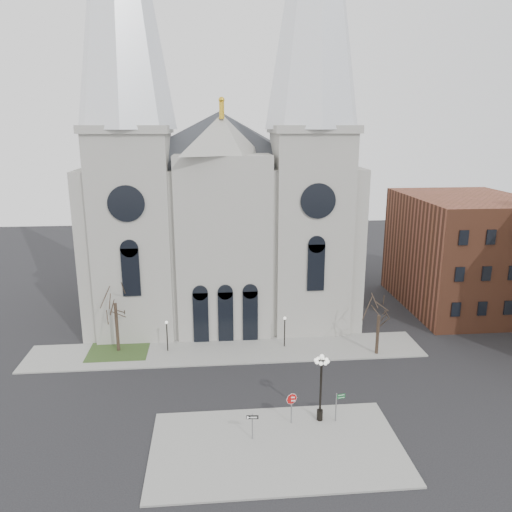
{
  "coord_description": "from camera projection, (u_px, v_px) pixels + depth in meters",
  "views": [
    {
      "loc": [
        -1.3,
        -35.77,
        22.46
      ],
      "look_at": [
        2.71,
        8.0,
        10.85
      ],
      "focal_mm": 35.0,
      "sensor_mm": 36.0,
      "label": 1
    }
  ],
  "objects": [
    {
      "name": "bg_building_brick",
      "position": [
        463.0,
        252.0,
        62.34
      ],
      "size": [
        14.0,
        18.0,
        14.0
      ],
      "primitive_type": "cube",
      "color": "brown",
      "rests_on": "ground"
    },
    {
      "name": "tree_right",
      "position": [
        379.0,
        313.0,
        49.14
      ],
      "size": [
        3.2,
        3.2,
        6.0
      ],
      "color": "#2D2119",
      "rests_on": "ground"
    },
    {
      "name": "globe_lamp",
      "position": [
        321.0,
        379.0,
        38.03
      ],
      "size": [
        1.54,
        1.54,
        5.58
      ],
      "rotation": [
        0.0,
        0.0,
        -0.35
      ],
      "color": "black",
      "rests_on": "sidewalk_near"
    },
    {
      "name": "stop_sign",
      "position": [
        292.0,
        402.0,
        38.04
      ],
      "size": [
        0.92,
        0.1,
        2.56
      ],
      "rotation": [
        0.0,
        0.0,
        -0.04
      ],
      "color": "slate",
      "rests_on": "sidewalk_near"
    },
    {
      "name": "cathedral",
      "position": [
        221.0,
        160.0,
        57.58
      ],
      "size": [
        33.0,
        26.66,
        54.0
      ],
      "color": "#A29F97",
      "rests_on": "ground"
    },
    {
      "name": "ped_lamp_right",
      "position": [
        285.0,
        327.0,
        51.3
      ],
      "size": [
        0.32,
        0.32,
        3.26
      ],
      "color": "black",
      "rests_on": "sidewalk_far"
    },
    {
      "name": "ground",
      "position": [
        232.0,
        411.0,
        40.29
      ],
      "size": [
        160.0,
        160.0,
        0.0
      ],
      "primitive_type": "plane",
      "color": "black",
      "rests_on": "ground"
    },
    {
      "name": "tree_left",
      "position": [
        115.0,
        300.0,
        49.45
      ],
      "size": [
        3.2,
        3.2,
        7.5
      ],
      "color": "#2D2119",
      "rests_on": "ground"
    },
    {
      "name": "ped_lamp_left",
      "position": [
        167.0,
        331.0,
        50.24
      ],
      "size": [
        0.32,
        0.32,
        3.26
      ],
      "color": "black",
      "rests_on": "sidewalk_far"
    },
    {
      "name": "street_name_sign",
      "position": [
        337.0,
        405.0,
        38.43
      ],
      "size": [
        0.75,
        0.2,
        2.37
      ],
      "rotation": [
        0.0,
        0.0,
        0.19
      ],
      "color": "slate",
      "rests_on": "sidewalk_near"
    },
    {
      "name": "one_way_sign",
      "position": [
        252.0,
        422.0,
        36.21
      ],
      "size": [
        0.9,
        0.12,
        2.05
      ],
      "rotation": [
        0.0,
        0.0,
        -0.09
      ],
      "color": "slate",
      "rests_on": "sidewalk_near"
    },
    {
      "name": "sidewalk_near",
      "position": [
        277.0,
        447.0,
        35.73
      ],
      "size": [
        18.0,
        10.0,
        0.14
      ],
      "primitive_type": "cube",
      "color": "gray",
      "rests_on": "ground"
    },
    {
      "name": "grass_patch",
      "position": [
        119.0,
        351.0,
        50.85
      ],
      "size": [
        6.0,
        5.0,
        0.18
      ],
      "primitive_type": "cube",
      "color": "#31491F",
      "rests_on": "ground"
    },
    {
      "name": "sidewalk_far",
      "position": [
        227.0,
        351.0,
        50.87
      ],
      "size": [
        40.0,
        6.0,
        0.14
      ],
      "primitive_type": "cube",
      "color": "gray",
      "rests_on": "ground"
    }
  ]
}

